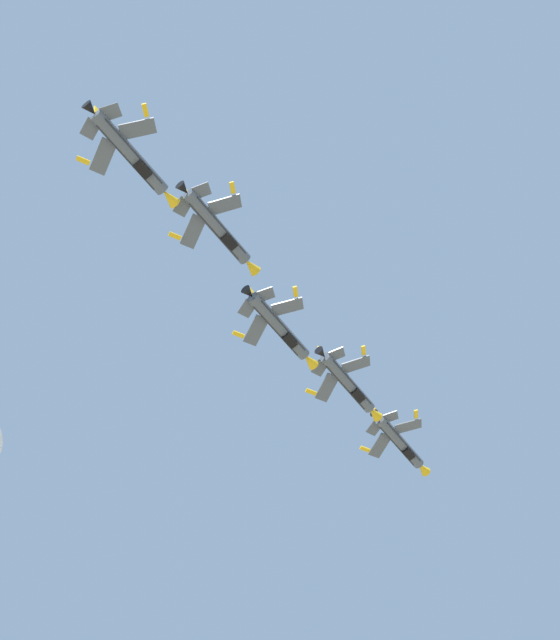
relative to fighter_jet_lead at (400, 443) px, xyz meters
name	(u,v)px	position (x,y,z in m)	size (l,w,h in m)	color
fighter_jet_lead	(400,443)	(0.00, 0.00, 0.00)	(12.48, 12.62, 4.42)	#4C5666
fighter_jet_left_wing	(349,384)	(-10.59, -11.47, -0.92)	(12.39, 12.54, 4.78)	#4C5666
fighter_jet_right_wing	(280,328)	(-22.08, -21.24, -2.38)	(12.46, 12.60, 4.51)	#4C5666
fighter_jet_left_outer	(219,229)	(-31.88, -32.61, 1.81)	(12.37, 12.52, 4.84)	#4C5666
fighter_jet_right_outer	(132,155)	(-43.19, -41.95, 0.49)	(12.48, 12.62, 4.42)	#4C5666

